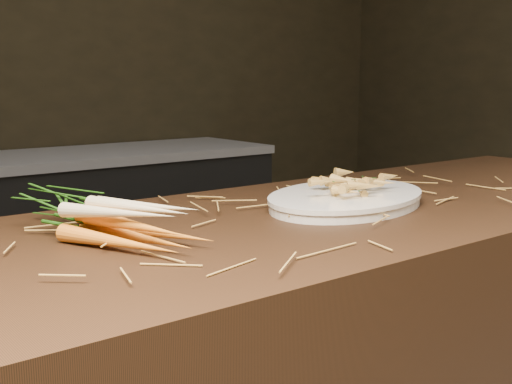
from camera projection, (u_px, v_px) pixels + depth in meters
back_counter at (85, 240)px, 3.04m from camera, size 1.82×0.62×0.84m
straw_bedding at (307, 209)px, 1.31m from camera, size 1.40×0.60×0.02m
root_veg_bunch at (80, 213)px, 1.12m from camera, size 0.27×0.46×0.08m
serving_platter at (347, 200)px, 1.39m from camera, size 0.50×0.40×0.02m
roasted_veg_heap at (347, 184)px, 1.39m from camera, size 0.25×0.21×0.05m
serving_fork at (384, 185)px, 1.50m from camera, size 0.02×0.16×0.00m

